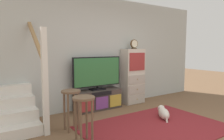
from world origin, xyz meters
TOP-DOWN VIEW (x-y plane):
  - ground_plane at (0.00, 0.00)m, footprint 20.00×20.00m
  - back_wall at (0.00, 2.46)m, footprint 6.40×0.12m
  - area_rug at (0.00, 0.60)m, footprint 2.60×1.80m
  - media_console at (-0.30, 2.19)m, footprint 1.15×0.38m
  - television at (-0.30, 2.22)m, footprint 1.25×0.22m
  - side_cabinet at (0.77, 2.20)m, footprint 0.58×0.38m
  - desk_clock at (0.79, 2.19)m, footprint 0.22×0.08m
  - staircase at (-2.24, 2.20)m, footprint 1.00×1.36m
  - bar_stool_near at (-1.35, 0.78)m, footprint 0.34×0.34m
  - bar_stool_far at (-1.32, 1.35)m, footprint 0.34×0.34m
  - dog at (0.52, 0.88)m, footprint 0.40×0.49m

SIDE VIEW (x-z plane):
  - ground_plane at x=0.00m, z-range 0.00..0.00m
  - area_rug at x=0.00m, z-range 0.00..0.01m
  - dog at x=0.52m, z-range 0.00..0.23m
  - media_console at x=-0.30m, z-range 0.00..0.47m
  - staircase at x=-2.24m, z-range -0.73..1.47m
  - bar_stool_far at x=-1.32m, z-range 0.17..0.90m
  - bar_stool_near at x=-1.35m, z-range 0.18..0.90m
  - side_cabinet at x=0.77m, z-range 0.00..1.44m
  - television at x=-0.30m, z-range 0.50..1.28m
  - back_wall at x=0.00m, z-range 0.00..2.70m
  - desk_clock at x=0.79m, z-range 1.44..1.69m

